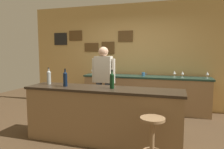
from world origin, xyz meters
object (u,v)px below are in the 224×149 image
wine_bottle_a (49,77)px  wine_glass_b (98,70)px  bar_stool (152,134)px  wine_bottle_b (65,79)px  wine_glass_e (207,74)px  coffee_mug (143,74)px  wine_glass_c (174,73)px  wine_glass_d (183,73)px  wine_glass_a (92,70)px  wine_bottle_c (112,80)px  bartender (103,79)px

wine_bottle_a → wine_glass_b: size_ratio=1.97×
bar_stool → wine_bottle_b: size_ratio=2.22×
wine_glass_b → wine_glass_e: size_ratio=1.00×
bar_stool → coffee_mug: (-0.54, 2.63, 0.49)m
coffee_mug → wine_glass_c: bearing=-1.1°
wine_glass_d → wine_glass_e: (0.55, 0.04, 0.00)m
wine_glass_c → wine_glass_e: same height
wine_glass_a → wine_bottle_c: bearing=-59.8°
wine_glass_a → wine_glass_b: same height
wine_bottle_a → wine_bottle_b: bearing=-16.9°
bartender → bar_stool: bartender is taller
bar_stool → wine_glass_d: size_ratio=4.39×
wine_bottle_c → wine_glass_a: wine_bottle_c is taller
bartender → wine_glass_e: 2.42m
wine_glass_d → wine_bottle_a: bearing=-141.1°
bar_stool → wine_glass_e: bearing=70.1°
wine_bottle_c → coffee_mug: (0.19, 2.05, -0.11)m
wine_bottle_b → wine_glass_c: wine_bottle_b is taller
coffee_mug → wine_glass_a: bearing=177.7°
wine_glass_a → wine_glass_d: same height
bar_stool → wine_bottle_c: wine_bottle_c is taller
wine_glass_c → wine_glass_e: bearing=0.6°
wine_bottle_c → coffee_mug: bearing=84.7°
wine_bottle_a → wine_bottle_c: bearing=-3.9°
bar_stool → wine_glass_c: size_ratio=4.39×
wine_bottle_b → wine_glass_a: (-0.40, 2.15, -0.05)m
wine_bottle_c → wine_glass_d: 2.30m
bartender → wine_glass_b: size_ratio=10.45×
wine_bottle_b → wine_glass_a: size_ratio=1.97×
bartender → wine_glass_c: 1.79m
bartender → coffee_mug: 1.27m
bartender → wine_bottle_c: 1.11m
wine_bottle_a → wine_glass_d: wine_bottle_a is taller
wine_glass_d → wine_glass_e: size_ratio=1.00×
wine_bottle_c → wine_glass_c: size_ratio=1.97×
wine_glass_c → wine_glass_d: bearing=-10.9°
wine_glass_d → wine_glass_a: bearing=177.4°
wine_glass_b → bartender: bearing=-63.2°
bar_stool → wine_bottle_b: 1.75m
wine_bottle_a → wine_glass_a: size_ratio=1.97×
bartender → bar_stool: 2.04m
wine_bottle_b → wine_bottle_c: bearing=2.8°
bar_stool → wine_bottle_a: 2.16m
bartender → wine_glass_a: size_ratio=10.45×
wine_bottle_c → wine_glass_a: size_ratio=1.97×
wine_bottle_c → wine_glass_d: wine_bottle_c is taller
wine_glass_a → wine_glass_b: size_ratio=1.00×
wine_glass_c → coffee_mug: 0.76m
bartender → coffee_mug: size_ratio=12.96×
wine_glass_c → wine_glass_e: 0.73m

